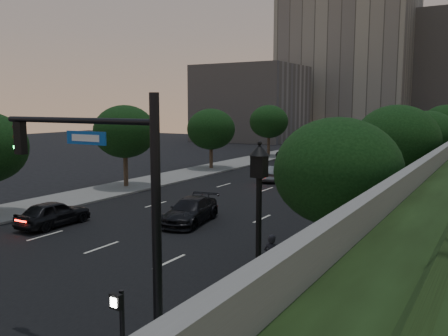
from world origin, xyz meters
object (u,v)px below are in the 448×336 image
Objects in this scene: sedan_mid_left at (271,173)px; sedan_near_right at (190,211)px; street_lamp at (259,236)px; pedestrian_c at (373,222)px; sedan_far_left at (296,154)px; traffic_signal_mast at (123,225)px; pedestrian_a at (272,257)px; sedan_far_right at (372,166)px; sedan_near_left at (53,213)px; pedestrian_b at (334,254)px.

sedan_mid_left is 0.85× the size of sedan_near_right.
pedestrian_c is (1.22, 9.93, -1.53)m from street_lamp.
street_lamp is at bearing 121.99° from sedan_far_left.
sedan_far_left is at bearing 91.66° from sedan_near_right.
sedan_mid_left is (-9.41, 29.04, -2.98)m from traffic_signal_mast.
pedestrian_a is at bearing 122.28° from sedan_far_left.
sedan_near_right is at bearing 82.45° from sedan_mid_left.
traffic_signal_mast is at bearing -72.10° from sedan_near_right.
sedan_far_right is at bearing -82.43° from pedestrian_a.
sedan_near_left reaches higher than sedan_near_right.
pedestrian_b is at bearing -33.53° from sedan_near_right.
sedan_mid_left is 0.95× the size of sedan_far_right.
sedan_far_left is 33.40m from sedan_near_right.
sedan_far_left is (-0.76, 37.16, 0.03)m from sedan_near_left.
street_lamp is 10.12m from pedestrian_c.
sedan_far_right is at bearing 94.21° from traffic_signal_mast.
sedan_far_left is 41.49m from pedestrian_a.
sedan_far_left is at bearing 162.25° from sedan_far_right.
street_lamp reaches higher than sedan_near_right.
traffic_signal_mast is at bearing 91.60° from sedan_mid_left.
pedestrian_a is at bearing -67.53° from sedan_far_right.
pedestrian_c is (16.84, -31.55, 0.34)m from sedan_far_left.
sedan_far_left reaches higher than sedan_mid_left.
street_lamp reaches higher than sedan_mid_left.
sedan_near_right is (6.13, 4.47, -0.02)m from sedan_near_left.
street_lamp is at bearing -66.75° from sedan_far_right.
traffic_signal_mast is 1.67× the size of sedan_mid_left.
sedan_near_right is at bearing 118.15° from traffic_signal_mast.
pedestrian_a is 2.61m from pedestrian_b.
sedan_far_left is at bearing -89.01° from sedan_near_left.
traffic_signal_mast is 3.95× the size of pedestrian_a.
pedestrian_a is (7.93, -6.07, 0.32)m from sedan_near_right.
sedan_near_right is at bearing 113.26° from sedan_far_left.
sedan_far_right is 25.04m from pedestrian_c.
sedan_near_right is 9.99m from pedestrian_a.
sedan_mid_left is (-11.23, 24.93, -1.94)m from street_lamp.
pedestrian_b is at bearing 69.26° from pedestrian_c.
sedan_mid_left is at bearing -109.63° from sedan_far_right.
pedestrian_c reaches higher than sedan_far_left.
sedan_near_left is 2.75× the size of pedestrian_b.
sedan_mid_left is 0.76× the size of sedan_far_left.
sedan_far_right reaches higher than sedan_near_right.
sedan_mid_left is 19.49m from pedestrian_c.
pedestrian_b is (12.24, -20.31, 0.24)m from sedan_mid_left.
pedestrian_a is at bearing -47.68° from sedan_near_right.
sedan_near_left reaches higher than sedan_mid_left.
sedan_mid_left is at bearing 116.22° from sedan_far_left.
pedestrian_b is (15.87, 0.28, 0.20)m from sedan_near_left.
sedan_near_left is 31.64m from sedan_far_right.
street_lamp is 2.94× the size of pedestrian_c.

